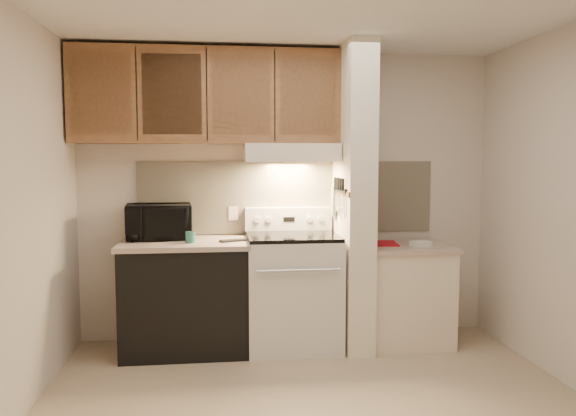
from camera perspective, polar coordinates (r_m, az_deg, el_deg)
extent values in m
plane|color=tan|center=(3.80, 2.83, -19.48)|extent=(3.60, 3.60, 0.00)
plane|color=white|center=(3.58, 3.02, 19.96)|extent=(3.60, 3.60, 0.00)
cube|color=beige|center=(4.95, -0.04, 1.27)|extent=(3.60, 2.50, 0.02)
cube|color=beige|center=(3.63, -26.32, -0.68)|extent=(0.02, 3.00, 2.50)
cube|color=beige|center=(4.94, -0.02, 1.09)|extent=(2.60, 0.02, 0.63)
cube|color=silver|center=(4.74, 0.47, -8.59)|extent=(0.76, 0.65, 0.92)
cube|color=black|center=(4.42, 1.00, -9.06)|extent=(0.50, 0.01, 0.30)
cylinder|color=silver|center=(4.34, 1.07, -6.36)|extent=(0.65, 0.02, 0.02)
cube|color=black|center=(4.65, 0.47, -2.90)|extent=(0.74, 0.64, 0.03)
cube|color=silver|center=(4.91, 0.05, -1.11)|extent=(0.76, 0.08, 0.20)
cube|color=black|center=(4.87, 0.11, -1.16)|extent=(0.10, 0.01, 0.04)
cylinder|color=silver|center=(4.84, -3.18, -1.20)|extent=(0.05, 0.02, 0.05)
cylinder|color=silver|center=(4.85, -2.00, -1.19)|extent=(0.05, 0.02, 0.05)
cylinder|color=silver|center=(4.89, 2.20, -1.13)|extent=(0.05, 0.02, 0.05)
cylinder|color=silver|center=(4.91, 3.35, -1.12)|extent=(0.05, 0.02, 0.05)
cube|color=black|center=(4.72, -10.33, -9.03)|extent=(1.00, 0.63, 0.87)
cube|color=#B49E8E|center=(4.63, -10.42, -3.56)|extent=(1.04, 0.67, 0.04)
cube|color=black|center=(4.56, -5.44, -3.29)|extent=(0.25, 0.16, 0.02)
cylinder|color=#2A6C5F|center=(4.52, -9.88, -2.94)|extent=(0.09, 0.09, 0.09)
cube|color=beige|center=(4.91, -5.58, -0.55)|extent=(0.08, 0.01, 0.12)
imported|color=black|center=(4.77, -12.99, -1.36)|extent=(0.56, 0.41, 0.29)
cube|color=white|center=(4.70, 6.66, 1.02)|extent=(0.22, 0.70, 2.50)
cube|color=brown|center=(4.67, 5.28, 1.63)|extent=(0.01, 0.70, 0.04)
cube|color=black|center=(4.62, 5.34, 1.84)|extent=(0.02, 0.42, 0.04)
cube|color=silver|center=(4.48, 5.59, 0.44)|extent=(0.01, 0.03, 0.16)
cylinder|color=black|center=(4.47, 5.60, 2.36)|extent=(0.02, 0.02, 0.10)
cube|color=silver|center=(4.54, 5.42, 0.38)|extent=(0.01, 0.04, 0.18)
cylinder|color=black|center=(4.54, 5.39, 2.41)|extent=(0.02, 0.02, 0.10)
cube|color=silver|center=(4.64, 5.16, 0.36)|extent=(0.01, 0.04, 0.20)
cylinder|color=black|center=(4.62, 5.18, 2.46)|extent=(0.02, 0.02, 0.10)
cube|color=silver|center=(4.70, 4.99, 0.67)|extent=(0.01, 0.04, 0.16)
cylinder|color=black|center=(4.68, 5.03, 2.49)|extent=(0.02, 0.02, 0.10)
cube|color=silver|center=(4.78, 4.79, 0.63)|extent=(0.01, 0.04, 0.18)
cylinder|color=black|center=(4.77, 4.80, 2.55)|extent=(0.02, 0.02, 0.10)
cube|color=slate|center=(4.84, 4.66, 0.61)|extent=(0.03, 0.10, 0.24)
cube|color=beige|center=(4.96, 11.79, -8.73)|extent=(0.70, 0.60, 0.81)
cube|color=#B49E8E|center=(4.88, 11.88, -3.87)|extent=(0.74, 0.64, 0.04)
cube|color=#B40F1B|center=(4.86, 9.71, -3.57)|extent=(0.26, 0.33, 0.01)
cube|color=white|center=(4.81, 13.33, -3.53)|extent=(0.18, 0.15, 0.04)
cube|color=beige|center=(4.73, 0.28, 5.63)|extent=(0.78, 0.44, 0.15)
cube|color=beige|center=(4.52, 0.62, 5.08)|extent=(0.78, 0.04, 0.06)
cube|color=brown|center=(4.76, -8.21, 11.12)|extent=(2.18, 0.33, 0.77)
cube|color=brown|center=(4.69, -18.48, 11.00)|extent=(0.46, 0.01, 0.63)
cube|color=black|center=(4.64, -15.13, 11.15)|extent=(0.01, 0.01, 0.73)
cube|color=brown|center=(4.62, -11.71, 11.26)|extent=(0.46, 0.01, 0.63)
cube|color=black|center=(4.60, -8.26, 11.33)|extent=(0.01, 0.01, 0.73)
cube|color=brown|center=(4.60, -4.80, 11.36)|extent=(0.46, 0.01, 0.63)
cube|color=black|center=(4.62, -1.35, 11.36)|extent=(0.01, 0.01, 0.73)
cube|color=brown|center=(4.66, 2.05, 11.31)|extent=(0.46, 0.01, 0.63)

